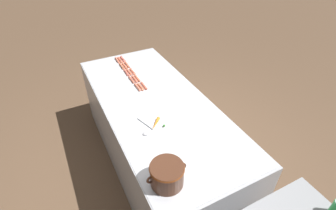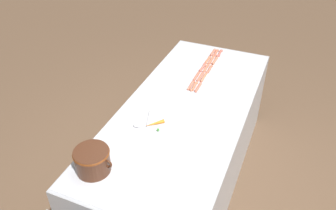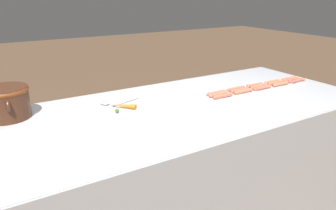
# 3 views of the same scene
# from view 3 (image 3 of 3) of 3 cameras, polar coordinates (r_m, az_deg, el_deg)

# --- Properties ---
(griddle_counter) EXTENTS (1.06, 2.49, 0.92)m
(griddle_counter) POSITION_cam_3_polar(r_m,az_deg,el_deg) (2.19, 2.39, -11.53)
(griddle_counter) COLOR #ADAFB5
(griddle_counter) RESTS_ON ground_plane
(hot_dog_0) EXTENTS (0.04, 0.17, 0.03)m
(hot_dog_0) POSITION_cam_3_polar(r_m,az_deg,el_deg) (2.70, 22.19, 4.08)
(hot_dog_0) COLOR #CC6353
(hot_dog_0) RESTS_ON griddle_counter
(hot_dog_1) EXTENTS (0.03, 0.17, 0.03)m
(hot_dog_1) POSITION_cam_3_polar(r_m,az_deg,el_deg) (2.56, 19.59, 3.59)
(hot_dog_1) COLOR #CC7152
(hot_dog_1) RESTS_ON griddle_counter
(hot_dog_2) EXTENTS (0.03, 0.17, 0.03)m
(hot_dog_2) POSITION_cam_3_polar(r_m,az_deg,el_deg) (2.42, 16.61, 3.00)
(hot_dog_2) COLOR #CC6A50
(hot_dog_2) RESTS_ON griddle_counter
(hot_dog_3) EXTENTS (0.03, 0.17, 0.03)m
(hot_dog_3) POSITION_cam_3_polar(r_m,az_deg,el_deg) (2.29, 13.48, 2.38)
(hot_dog_3) COLOR #D7704E
(hot_dog_3) RESTS_ON griddle_counter
(hot_dog_4) EXTENTS (0.03, 0.17, 0.03)m
(hot_dog_4) POSITION_cam_3_polar(r_m,az_deg,el_deg) (2.16, 9.86, 1.62)
(hot_dog_4) COLOR #D56851
(hot_dog_4) RESTS_ON griddle_counter
(hot_dog_5) EXTENTS (0.03, 0.17, 0.03)m
(hot_dog_5) POSITION_cam_3_polar(r_m,az_deg,el_deg) (2.72, 21.37, 4.28)
(hot_dog_5) COLOR #D36A4E
(hot_dog_5) RESTS_ON griddle_counter
(hot_dog_6) EXTENTS (0.03, 0.17, 0.03)m
(hot_dog_6) POSITION_cam_3_polar(r_m,az_deg,el_deg) (2.58, 18.88, 3.80)
(hot_dog_6) COLOR #D66F4F
(hot_dog_6) RESTS_ON griddle_counter
(hot_dog_7) EXTENTS (0.03, 0.17, 0.03)m
(hot_dog_7) POSITION_cam_3_polar(r_m,az_deg,el_deg) (2.45, 16.05, 3.27)
(hot_dog_7) COLOR #D47153
(hot_dog_7) RESTS_ON griddle_counter
(hot_dog_8) EXTENTS (0.03, 0.17, 0.03)m
(hot_dog_8) POSITION_cam_3_polar(r_m,az_deg,el_deg) (2.32, 12.80, 2.64)
(hot_dog_8) COLOR #CF6C52
(hot_dog_8) RESTS_ON griddle_counter
(hot_dog_9) EXTENTS (0.04, 0.17, 0.03)m
(hot_dog_9) POSITION_cam_3_polar(r_m,az_deg,el_deg) (2.19, 9.16, 1.91)
(hot_dog_9) COLOR #CB7252
(hot_dog_9) RESTS_ON griddle_counter
(hot_dog_10) EXTENTS (0.03, 0.17, 0.03)m
(hot_dog_10) POSITION_cam_3_polar(r_m,az_deg,el_deg) (2.74, 20.87, 4.47)
(hot_dog_10) COLOR #D47155
(hot_dog_10) RESTS_ON griddle_counter
(hot_dog_11) EXTENTS (0.03, 0.17, 0.03)m
(hot_dog_11) POSITION_cam_3_polar(r_m,az_deg,el_deg) (2.60, 18.18, 3.99)
(hot_dog_11) COLOR #D1714E
(hot_dog_11) RESTS_ON griddle_counter
(hot_dog_12) EXTENTS (0.04, 0.17, 0.03)m
(hot_dog_12) POSITION_cam_3_polar(r_m,az_deg,el_deg) (2.47, 15.30, 3.46)
(hot_dog_12) COLOR #D56755
(hot_dog_12) RESTS_ON griddle_counter
(hot_dog_13) EXTENTS (0.03, 0.17, 0.03)m
(hot_dog_13) POSITION_cam_3_polar(r_m,az_deg,el_deg) (2.34, 12.12, 2.89)
(hot_dog_13) COLOR #CC684F
(hot_dog_13) RESTS_ON griddle_counter
(hot_dog_14) EXTENTS (0.03, 0.17, 0.03)m
(hot_dog_14) POSITION_cam_3_polar(r_m,az_deg,el_deg) (2.22, 8.72, 2.18)
(hot_dog_14) COLOR #CE6E53
(hot_dog_14) RESTS_ON griddle_counter
(bean_pot) EXTENTS (0.32, 0.26, 0.18)m
(bean_pot) POSITION_cam_3_polar(r_m,az_deg,el_deg) (1.99, -27.11, 0.67)
(bean_pot) COLOR #472616
(bean_pot) RESTS_ON griddle_counter
(serving_spoon) EXTENTS (0.12, 0.27, 0.02)m
(serving_spoon) POSITION_cam_3_polar(r_m,az_deg,el_deg) (2.05, -10.08, 0.42)
(serving_spoon) COLOR #B7B7BC
(serving_spoon) RESTS_ON griddle_counter
(carrot) EXTENTS (0.14, 0.14, 0.03)m
(carrot) POSITION_cam_3_polar(r_m,az_deg,el_deg) (1.96, -8.22, -0.19)
(carrot) COLOR orange
(carrot) RESTS_ON griddle_counter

